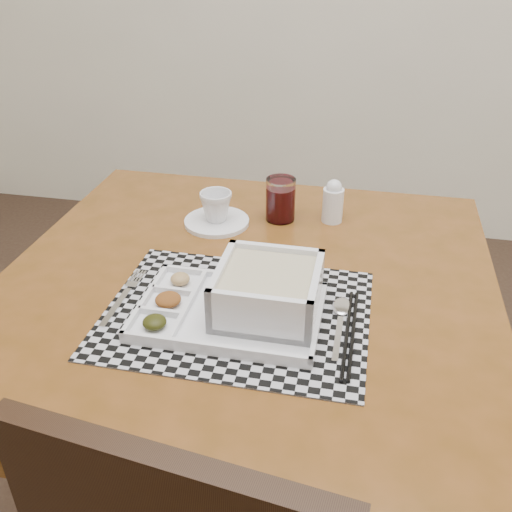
{
  "coord_description": "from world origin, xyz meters",
  "views": [
    {
      "loc": [
        -0.43,
        -0.09,
        1.33
      ],
      "look_at": [
        -0.61,
        0.8,
        0.8
      ],
      "focal_mm": 40.0,
      "sensor_mm": 36.0,
      "label": 1
    }
  ],
  "objects_px": {
    "dining_table": "(245,311)",
    "serving_tray": "(256,298)",
    "creamer_bottle": "(333,202)",
    "juice_glass": "(281,201)",
    "cup": "(216,206)"
  },
  "relations": [
    {
      "from": "dining_table",
      "to": "creamer_bottle",
      "type": "xyz_separation_m",
      "value": [
        0.14,
        0.29,
        0.12
      ]
    },
    {
      "from": "dining_table",
      "to": "creamer_bottle",
      "type": "distance_m",
      "value": 0.35
    },
    {
      "from": "dining_table",
      "to": "serving_tray",
      "type": "xyz_separation_m",
      "value": [
        0.04,
        -0.11,
        0.11
      ]
    },
    {
      "from": "dining_table",
      "to": "cup",
      "type": "xyz_separation_m",
      "value": [
        -0.12,
        0.22,
        0.12
      ]
    },
    {
      "from": "dining_table",
      "to": "cup",
      "type": "bearing_deg",
      "value": 117.6
    },
    {
      "from": "dining_table",
      "to": "serving_tray",
      "type": "distance_m",
      "value": 0.16
    },
    {
      "from": "dining_table",
      "to": "juice_glass",
      "type": "height_order",
      "value": "juice_glass"
    },
    {
      "from": "juice_glass",
      "to": "serving_tray",
      "type": "bearing_deg",
      "value": -86.94
    },
    {
      "from": "juice_glass",
      "to": "creamer_bottle",
      "type": "xyz_separation_m",
      "value": [
        0.12,
        0.02,
        0.0
      ]
    },
    {
      "from": "creamer_bottle",
      "to": "dining_table",
      "type": "bearing_deg",
      "value": -116.37
    },
    {
      "from": "juice_glass",
      "to": "creamer_bottle",
      "type": "distance_m",
      "value": 0.12
    },
    {
      "from": "dining_table",
      "to": "juice_glass",
      "type": "relative_size",
      "value": 9.6
    },
    {
      "from": "dining_table",
      "to": "juice_glass",
      "type": "distance_m",
      "value": 0.3
    },
    {
      "from": "cup",
      "to": "creamer_bottle",
      "type": "relative_size",
      "value": 0.72
    },
    {
      "from": "serving_tray",
      "to": "cup",
      "type": "bearing_deg",
      "value": 115.84
    }
  ]
}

